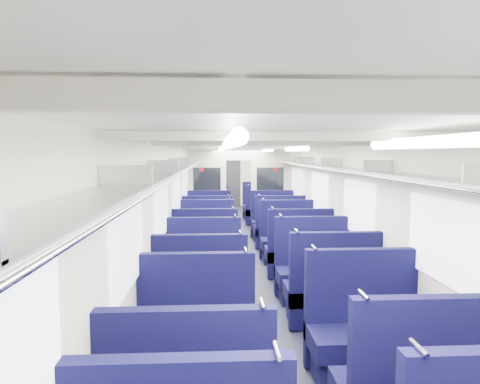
{
  "coord_description": "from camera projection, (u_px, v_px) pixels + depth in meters",
  "views": [
    {
      "loc": [
        -0.63,
        -8.86,
        2.2
      ],
      "look_at": [
        0.01,
        2.65,
        1.16
      ],
      "focal_mm": 32.3,
      "sensor_mm": 36.0,
      "label": 1
    }
  ],
  "objects": [
    {
      "name": "seat_10",
      "position": [
        203.0,
        275.0,
        6.39
      ],
      "size": [
        1.14,
        0.63,
        1.27
      ],
      "color": "#0B0A33",
      "rests_on": "floor"
    },
    {
      "name": "dado_left",
      "position": [
        180.0,
        243.0,
        8.93
      ],
      "size": [
        0.03,
        17.9,
        0.7
      ],
      "primitive_type": "cube",
      "color": "black",
      "rests_on": "floor"
    },
    {
      "name": "seat_23",
      "position": [
        260.0,
        207.0,
        14.35
      ],
      "size": [
        1.14,
        0.63,
        1.27
      ],
      "color": "#0B0A33",
      "rests_on": "floor"
    },
    {
      "name": "bulkhead",
      "position": [
        239.0,
        188.0,
        12.01
      ],
      "size": [
        2.8,
        0.1,
        2.35
      ],
      "color": "beige",
      "rests_on": "floor"
    },
    {
      "name": "seat_21",
      "position": [
        264.0,
        212.0,
        13.24
      ],
      "size": [
        1.14,
        0.63,
        1.27
      ],
      "color": "#0B0A33",
      "rests_on": "floor"
    },
    {
      "name": "end_door",
      "position": [
        231.0,
        182.0,
        17.84
      ],
      "size": [
        0.75,
        0.06,
        2.0
      ],
      "primitive_type": "cube",
      "color": "black",
      "rests_on": "floor"
    },
    {
      "name": "seat_22",
      "position": [
        210.0,
        208.0,
        14.11
      ],
      "size": [
        1.14,
        0.63,
        1.27
      ],
      "color": "#0B0A33",
      "rests_on": "floor"
    },
    {
      "name": "wall_far",
      "position": [
        231.0,
        178.0,
        17.88
      ],
      "size": [
        2.8,
        0.02,
        2.35
      ],
      "primitive_type": "cube",
      "color": "beige",
      "rests_on": "floor"
    },
    {
      "name": "ceiling_fittings",
      "position": [
        248.0,
        148.0,
        8.58
      ],
      "size": [
        2.7,
        16.06,
        0.11
      ],
      "color": "beige",
      "rests_on": "ceiling"
    },
    {
      "name": "luggage_rack_left",
      "position": [
        187.0,
        164.0,
        8.8
      ],
      "size": [
        0.36,
        17.4,
        0.18
      ],
      "color": "#B2B5BA",
      "rests_on": "wall_left"
    },
    {
      "name": "seat_16",
      "position": [
        208.0,
        231.0,
        9.96
      ],
      "size": [
        1.14,
        0.63,
        1.27
      ],
      "color": "#0B0A33",
      "rests_on": "floor"
    },
    {
      "name": "seat_6",
      "position": [
        196.0,
        344.0,
        4.09
      ],
      "size": [
        1.14,
        0.63,
        1.27
      ],
      "color": "#0B0A33",
      "rests_on": "floor"
    },
    {
      "name": "dado_right",
      "position": [
        312.0,
        241.0,
        9.09
      ],
      "size": [
        0.03,
        17.9,
        0.7
      ],
      "primitive_type": "cube",
      "color": "black",
      "rests_on": "floor"
    },
    {
      "name": "seat_14",
      "position": [
        207.0,
        241.0,
        8.86
      ],
      "size": [
        1.14,
        0.63,
        1.27
      ],
      "color": "#0B0A33",
      "rests_on": "floor"
    },
    {
      "name": "seat_20",
      "position": [
        209.0,
        213.0,
        12.96
      ],
      "size": [
        1.14,
        0.63,
        1.27
      ],
      "color": "#0B0A33",
      "rests_on": "floor"
    },
    {
      "name": "seat_11",
      "position": [
        314.0,
        274.0,
        6.48
      ],
      "size": [
        1.14,
        0.63,
        1.27
      ],
      "color": "#0B0A33",
      "rests_on": "floor"
    },
    {
      "name": "wall_left",
      "position": [
        179.0,
        203.0,
        8.86
      ],
      "size": [
        0.02,
        18.0,
        2.35
      ],
      "primitive_type": "cube",
      "color": "beige",
      "rests_on": "floor"
    },
    {
      "name": "seat_8",
      "position": [
        201.0,
        299.0,
        5.35
      ],
      "size": [
        1.14,
        0.63,
        1.27
      ],
      "color": "#0B0A33",
      "rests_on": "floor"
    },
    {
      "name": "ceiling",
      "position": [
        247.0,
        146.0,
        8.83
      ],
      "size": [
        2.8,
        18.0,
        0.01
      ],
      "primitive_type": "cube",
      "color": "silver",
      "rests_on": "wall_left"
    },
    {
      "name": "seat_13",
      "position": [
        298.0,
        255.0,
        7.68
      ],
      "size": [
        1.14,
        0.63,
        1.27
      ],
      "color": "#0B0A33",
      "rests_on": "floor"
    },
    {
      "name": "wall_right",
      "position": [
        313.0,
        202.0,
        9.01
      ],
      "size": [
        0.02,
        18.0,
        2.35
      ],
      "primitive_type": "cube",
      "color": "beige",
      "rests_on": "floor"
    },
    {
      "name": "seat_9",
      "position": [
        331.0,
        295.0,
        5.5
      ],
      "size": [
        1.14,
        0.63,
        1.27
      ],
      "color": "#0B0A33",
      "rests_on": "floor"
    },
    {
      "name": "seat_7",
      "position": [
        365.0,
        336.0,
        4.26
      ],
      "size": [
        1.14,
        0.63,
        1.27
      ],
      "color": "#0B0A33",
      "rests_on": "floor"
    },
    {
      "name": "seat_19",
      "position": [
        273.0,
        224.0,
        11.03
      ],
      "size": [
        1.14,
        0.63,
        1.27
      ],
      "color": "#0B0A33",
      "rests_on": "floor"
    },
    {
      "name": "luggage_rack_right",
      "position": [
        305.0,
        164.0,
        8.93
      ],
      "size": [
        0.36,
        17.4,
        0.18
      ],
      "color": "#B2B5BA",
      "rests_on": "wall_right"
    },
    {
      "name": "seat_17",
      "position": [
        279.0,
        231.0,
        10.02
      ],
      "size": [
        1.14,
        0.63,
        1.27
      ],
      "color": "#0B0A33",
      "rests_on": "floor"
    },
    {
      "name": "seat_12",
      "position": [
        205.0,
        255.0,
        7.7
      ],
      "size": [
        1.14,
        0.63,
        1.27
      ],
      "color": "#0B0A33",
      "rests_on": "floor"
    },
    {
      "name": "seat_15",
      "position": [
        288.0,
        242.0,
        8.78
      ],
      "size": [
        1.14,
        0.63,
        1.27
      ],
      "color": "#0B0A33",
      "rests_on": "floor"
    },
    {
      "name": "floor",
      "position": [
        246.0,
        258.0,
        9.04
      ],
      "size": [
        2.8,
        18.0,
        0.01
      ],
      "primitive_type": "cube",
      "color": "black",
      "rests_on": "ground"
    },
    {
      "name": "seat_18",
      "position": [
        208.0,
        224.0,
        11.03
      ],
      "size": [
        1.14,
        0.63,
        1.27
      ],
      "color": "#0B0A33",
      "rests_on": "floor"
    },
    {
      "name": "windows",
      "position": [
        248.0,
        193.0,
        8.46
      ],
      "size": [
        2.78,
        15.6,
        0.75
      ],
      "color": "white",
      "rests_on": "wall_left"
    }
  ]
}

